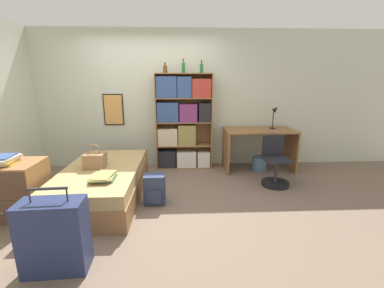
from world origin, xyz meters
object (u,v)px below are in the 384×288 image
(waste_bin, at_px, (259,164))
(desk, at_px, (259,142))
(magazine_pile_on_dresser, at_px, (3,160))
(dresser, at_px, (15,190))
(desk_chair, at_px, (275,169))
(handbag, at_px, (95,160))
(bottle_brown, at_px, (183,68))
(desk_lamp, at_px, (275,113))
(bottle_clear, at_px, (201,68))
(bookcase, at_px, (182,122))
(backpack, at_px, (155,189))
(bed, at_px, (103,183))
(book_stack_on_bed, at_px, (103,177))
(bottle_green, at_px, (165,69))
(suitcase, at_px, (55,236))

(waste_bin, bearing_deg, desk, 100.84)
(magazine_pile_on_dresser, height_order, desk, magazine_pile_on_dresser)
(dresser, relative_size, magazine_pile_on_dresser, 1.84)
(magazine_pile_on_dresser, height_order, desk_chair, desk_chair)
(handbag, xyz_separation_m, bottle_brown, (1.29, 1.29, 1.32))
(desk_lamp, bearing_deg, bottle_clear, 177.14)
(bottle_clear, bearing_deg, desk_lamp, -2.86)
(bookcase, distance_m, desk_chair, 1.88)
(desk_lamp, bearing_deg, bookcase, 176.45)
(desk_chair, distance_m, backpack, 2.00)
(bed, xyz_separation_m, book_stack_on_bed, (0.15, -0.45, 0.26))
(bottle_clear, distance_m, desk, 1.73)
(bookcase, bearing_deg, magazine_pile_on_dresser, -140.69)
(book_stack_on_bed, distance_m, bottle_clear, 2.60)
(bottle_brown, bearing_deg, bottle_green, -174.09)
(bottle_clear, xyz_separation_m, backpack, (-0.76, -1.47, -1.68))
(bed, height_order, magazine_pile_on_dresser, magazine_pile_on_dresser)
(book_stack_on_bed, bearing_deg, desk, 32.11)
(desk, bearing_deg, book_stack_on_bed, -147.89)
(desk, distance_m, desk_chair, 0.80)
(dresser, relative_size, desk_chair, 0.87)
(backpack, xyz_separation_m, waste_bin, (1.86, 1.26, -0.07))
(dresser, bearing_deg, handbag, 29.18)
(handbag, distance_m, magazine_pile_on_dresser, 1.06)
(bottle_green, bearing_deg, backpack, -94.10)
(suitcase, relative_size, bottle_clear, 3.59)
(handbag, bearing_deg, suitcase, -86.46)
(bed, relative_size, bottle_brown, 7.70)
(book_stack_on_bed, relative_size, desk_chair, 0.48)
(suitcase, distance_m, waste_bin, 3.64)
(desk_chair, bearing_deg, handbag, -172.91)
(bottle_clear, relative_size, desk_lamp, 0.51)
(bookcase, xyz_separation_m, backpack, (-0.41, -1.51, -0.70))
(bed, bearing_deg, bottle_green, 55.23)
(suitcase, bearing_deg, desk_lamp, 42.42)
(handbag, bearing_deg, backpack, -15.29)
(suitcase, xyz_separation_m, desk_lamp, (2.91, 2.66, 0.74))
(desk_lamp, relative_size, backpack, 1.06)
(bed, bearing_deg, backpack, -16.25)
(book_stack_on_bed, relative_size, magazine_pile_on_dresser, 1.02)
(book_stack_on_bed, xyz_separation_m, desk_chair, (2.53, 0.81, -0.23))
(bottle_green, height_order, desk_lamp, bottle_green)
(bottle_green, bearing_deg, handbag, -127.44)
(magazine_pile_on_dresser, bearing_deg, suitcase, -44.15)
(bottle_green, xyz_separation_m, desk, (1.74, -0.17, -1.32))
(bed, relative_size, bookcase, 1.07)
(handbag, height_order, waste_bin, handbag)
(magazine_pile_on_dresser, xyz_separation_m, waste_bin, (3.63, 1.53, -0.62))
(desk, relative_size, desk_chair, 1.61)
(suitcase, bearing_deg, waste_bin, 43.71)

